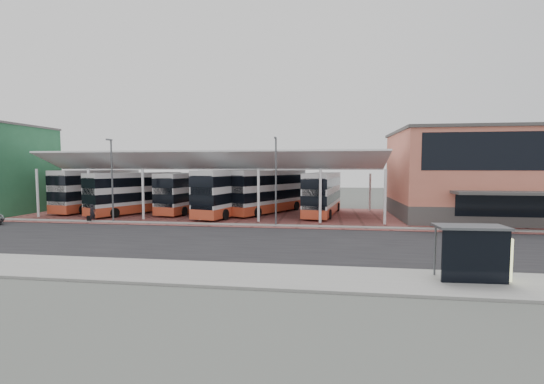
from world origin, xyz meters
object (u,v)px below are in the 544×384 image
object	(u,v)px
bus_2	(190,192)
bus_4	(269,192)
terminal	(487,174)
bus_shelter	(479,247)
bus_1	(136,193)
bus_5	(323,194)
bus_0	(98,190)
pedestrian	(93,213)
bus_3	(232,193)

from	to	relation	value
bus_2	bus_4	distance (m)	9.40
terminal	bus_4	distance (m)	23.18
bus_4	bus_shelter	distance (m)	27.62
bus_4	bus_1	bearing A→B (deg)	-142.07
bus_2	bus_5	distance (m)	15.67
bus_2	bus_0	bearing A→B (deg)	-170.30
bus_2	pedestrian	xyz separation A→B (m)	(-6.55, -9.06, -1.45)
bus_0	bus_5	distance (m)	27.56
terminal	bus_1	xyz separation A→B (m)	(-38.12, -1.06, -2.27)
bus_shelter	bus_0	bearing A→B (deg)	143.34
bus_shelter	bus_5	bearing A→B (deg)	104.72
bus_1	bus_3	size ratio (longest dim) A/B	0.92
bus_shelter	terminal	bearing A→B (deg)	64.70
terminal	bus_shelter	bearing A→B (deg)	-113.05
bus_0	bus_3	distance (m)	17.57
terminal	bus_1	bearing A→B (deg)	-178.41
terminal	bus_3	distance (m)	26.96
bus_0	bus_2	distance (m)	11.90
bus_1	bus_5	xyz separation A→B (m)	(21.36, 1.79, 0.00)
bus_5	pedestrian	xyz separation A→B (m)	(-22.21, -8.66, -1.47)
bus_1	pedestrian	distance (m)	7.07
bus_0	pedestrian	distance (m)	10.64
bus_4	bus_shelter	bearing A→B (deg)	-32.70
bus_2	bus_3	distance (m)	5.91
bus_3	pedestrian	world-z (taller)	bus_3
bus_3	bus_shelter	size ratio (longest dim) A/B	3.83
bus_0	bus_5	bearing A→B (deg)	9.27
terminal	bus_1	world-z (taller)	terminal
terminal	bus_2	size ratio (longest dim) A/B	1.59
bus_3	pedestrian	distance (m)	14.11
terminal	bus_0	bearing A→B (deg)	178.54
bus_3	pedestrian	size ratio (longest dim) A/B	7.23
bus_0	bus_4	bearing A→B (deg)	11.11
bus_0	bus_2	bearing A→B (deg)	10.15
bus_4	bus_5	size ratio (longest dim) A/B	1.02
bus_4	bus_5	bearing A→B (deg)	21.22
terminal	bus_3	bearing A→B (deg)	-178.18
bus_0	bus_5	size ratio (longest dim) A/B	1.06
bus_3	bus_4	distance (m)	4.51
bus_1	pedestrian	size ratio (longest dim) A/B	6.62
bus_5	bus_shelter	size ratio (longest dim) A/B	3.59
bus_3	bus_4	size ratio (longest dim) A/B	1.04
bus_2	bus_5	world-z (taller)	bus_5
bus_1	bus_2	distance (m)	6.11
bus_0	bus_1	xyz separation A→B (m)	(6.20, -2.19, -0.13)
terminal	bus_5	size ratio (longest dim) A/B	1.58
bus_4	pedestrian	world-z (taller)	bus_4
pedestrian	bus_shelter	bearing A→B (deg)	-92.41
bus_0	bus_4	distance (m)	21.30
bus_5	pedestrian	distance (m)	23.88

